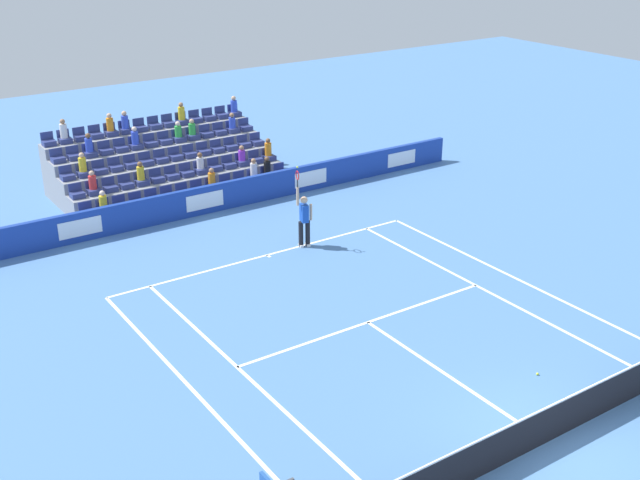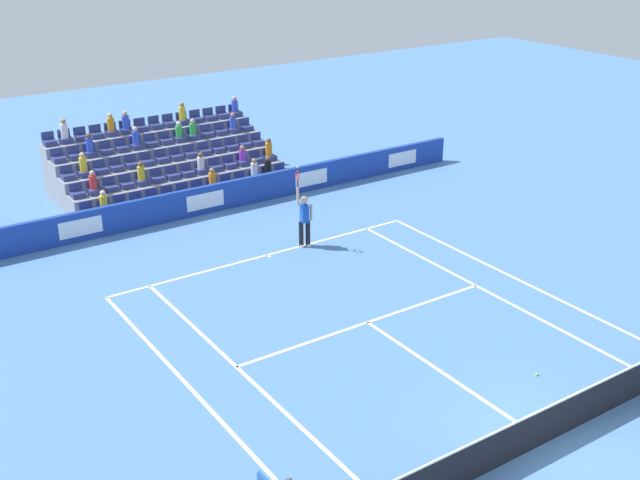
% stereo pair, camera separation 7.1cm
% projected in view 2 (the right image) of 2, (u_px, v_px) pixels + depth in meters
% --- Properties ---
extents(ground_plane, '(80.00, 80.00, 0.00)m').
position_uv_depth(ground_plane, '(546.00, 442.00, 17.25)').
color(ground_plane, '#4C7AB2').
extents(line_baseline, '(10.97, 0.10, 0.01)m').
position_uv_depth(line_baseline, '(267.00, 255.00, 26.32)').
color(line_baseline, white).
rests_on(line_baseline, ground).
extents(line_service, '(8.23, 0.10, 0.01)m').
position_uv_depth(line_service, '(368.00, 322.00, 22.13)').
color(line_service, white).
rests_on(line_service, ground).
extents(line_centre_service, '(0.10, 6.40, 0.01)m').
position_uv_depth(line_centre_service, '(446.00, 375.00, 19.69)').
color(line_centre_service, white).
rests_on(line_centre_service, ground).
extents(line_singles_sideline_left, '(0.10, 11.89, 0.01)m').
position_uv_depth(line_singles_sideline_left, '(245.00, 375.00, 19.68)').
color(line_singles_sideline_left, white).
rests_on(line_singles_sideline_left, ground).
extents(line_singles_sideline_right, '(0.10, 11.89, 0.01)m').
position_uv_depth(line_singles_sideline_right, '(487.00, 291.00, 23.90)').
color(line_singles_sideline_right, white).
rests_on(line_singles_sideline_right, ground).
extents(line_doubles_sideline_left, '(0.10, 11.89, 0.01)m').
position_uv_depth(line_doubles_sideline_left, '(195.00, 393.00, 18.97)').
color(line_doubles_sideline_left, white).
rests_on(line_doubles_sideline_left, ground).
extents(line_doubles_sideline_right, '(0.10, 11.89, 0.01)m').
position_uv_depth(line_doubles_sideline_right, '(519.00, 280.00, 24.60)').
color(line_doubles_sideline_right, white).
rests_on(line_doubles_sideline_right, ground).
extents(line_centre_mark, '(0.10, 0.20, 0.01)m').
position_uv_depth(line_centre_mark, '(269.00, 256.00, 26.25)').
color(line_centre_mark, white).
rests_on(line_centre_mark, ground).
extents(sponsor_barrier, '(23.47, 0.22, 1.06)m').
position_uv_depth(sponsor_barrier, '(204.00, 200.00, 29.62)').
color(sponsor_barrier, '#193899').
rests_on(sponsor_barrier, ground).
extents(tennis_net, '(11.97, 0.10, 1.07)m').
position_uv_depth(tennis_net, '(549.00, 423.00, 17.06)').
color(tennis_net, '#33383D').
rests_on(tennis_net, ground).
extents(tennis_player, '(0.51, 0.41, 2.85)m').
position_uv_depth(tennis_player, '(304.00, 219.00, 26.62)').
color(tennis_player, black).
rests_on(tennis_player, ground).
extents(stadium_stand, '(8.68, 4.75, 3.04)m').
position_uv_depth(stadium_stand, '(164.00, 168.00, 32.23)').
color(stadium_stand, gray).
rests_on(stadium_stand, ground).
extents(loose_tennis_ball, '(0.07, 0.07, 0.07)m').
position_uv_depth(loose_tennis_ball, '(537.00, 374.00, 19.66)').
color(loose_tennis_ball, '#D1E533').
rests_on(loose_tennis_ball, ground).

